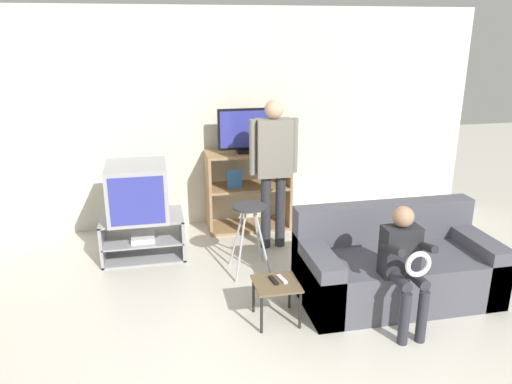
% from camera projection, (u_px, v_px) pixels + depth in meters
% --- Properties ---
extents(wall_back, '(6.40, 0.06, 2.60)m').
position_uv_depth(wall_back, '(223.00, 120.00, 6.02)').
color(wall_back, silver).
rests_on(wall_back, ground_plane).
extents(tv_stand, '(0.87, 0.56, 0.45)m').
position_uv_depth(tv_stand, '(143.00, 236.00, 5.36)').
color(tv_stand, '#939399').
rests_on(tv_stand, ground_plane).
extents(television_main, '(0.61, 0.65, 0.57)m').
position_uv_depth(television_main, '(138.00, 191.00, 5.18)').
color(television_main, '#9E9EA3').
rests_on(television_main, tv_stand).
extents(media_shelf, '(1.00, 0.46, 0.96)m').
position_uv_depth(media_shelf, '(248.00, 189.00, 6.05)').
color(media_shelf, '#9E7A51').
rests_on(media_shelf, ground_plane).
extents(television_flat, '(0.69, 0.20, 0.52)m').
position_uv_depth(television_flat, '(247.00, 132.00, 5.80)').
color(television_flat, black).
rests_on(television_flat, media_shelf).
extents(folding_stool, '(0.37, 0.43, 0.71)m').
position_uv_depth(folding_stool, '(249.00, 220.00, 4.89)').
color(folding_stool, '#B7B7BC').
rests_on(folding_stool, ground_plane).
extents(snack_table, '(0.37, 0.37, 0.35)m').
position_uv_depth(snack_table, '(276.00, 288.00, 4.13)').
color(snack_table, brown).
rests_on(snack_table, ground_plane).
extents(remote_control_black, '(0.06, 0.15, 0.02)m').
position_uv_depth(remote_control_black, '(274.00, 280.00, 4.14)').
color(remote_control_black, black).
rests_on(remote_control_black, snack_table).
extents(remote_control_white, '(0.07, 0.15, 0.02)m').
position_uv_depth(remote_control_white, '(282.00, 279.00, 4.15)').
color(remote_control_white, silver).
rests_on(remote_control_white, snack_table).
extents(couch, '(1.73, 0.84, 0.81)m').
position_uv_depth(couch, '(395.00, 267.00, 4.53)').
color(couch, '#4C4C56').
rests_on(couch, ground_plane).
extents(person_standing_adult, '(0.53, 0.20, 1.65)m').
position_uv_depth(person_standing_adult, '(274.00, 160.00, 5.34)').
color(person_standing_adult, '#2D2D33').
rests_on(person_standing_adult, ground_plane).
extents(person_seated_child, '(0.33, 0.43, 1.03)m').
position_uv_depth(person_seated_child, '(404.00, 260.00, 3.94)').
color(person_seated_child, '#2D2D38').
rests_on(person_seated_child, ground_plane).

